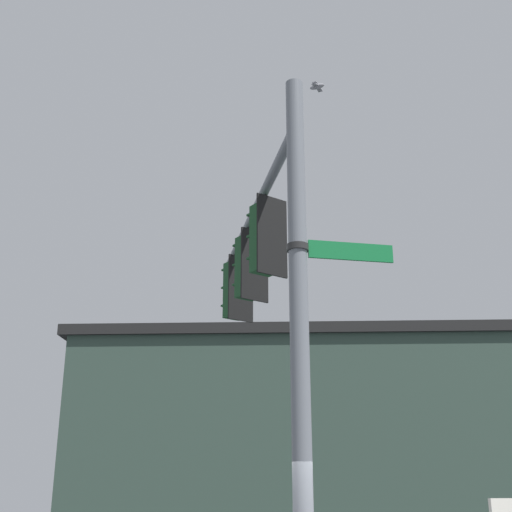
# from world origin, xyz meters

# --- Properties ---
(signal_pole) EXTENTS (0.22, 0.22, 7.18)m
(signal_pole) POSITION_xyz_m (0.00, 0.00, 3.59)
(signal_pole) COLOR slate
(signal_pole) RESTS_ON ground
(mast_arm) EXTENTS (2.44, 4.90, 0.14)m
(mast_arm) POSITION_xyz_m (1.16, 2.42, 6.52)
(mast_arm) COLOR slate
(traffic_light_nearest_pole) EXTENTS (0.54, 0.49, 1.31)m
(traffic_light_nearest_pole) POSITION_xyz_m (0.83, 1.75, 5.75)
(traffic_light_nearest_pole) COLOR black
(traffic_light_mid_inner) EXTENTS (0.54, 0.49, 1.31)m
(traffic_light_mid_inner) POSITION_xyz_m (1.42, 2.98, 5.75)
(traffic_light_mid_inner) COLOR black
(traffic_light_mid_outer) EXTENTS (0.54, 0.49, 1.31)m
(traffic_light_mid_outer) POSITION_xyz_m (2.01, 4.22, 5.75)
(traffic_light_mid_outer) COLOR black
(street_name_sign) EXTENTS (1.20, 0.65, 0.22)m
(street_name_sign) POSITION_xyz_m (0.34, -0.16, 4.92)
(street_name_sign) COLOR #147238
(bird_flying) EXTENTS (0.37, 0.30, 0.13)m
(bird_flying) POSITION_xyz_m (2.60, 2.42, 9.42)
(bird_flying) COLOR gray
(storefront_building) EXTENTS (13.92, 12.90, 6.64)m
(storefront_building) POSITION_xyz_m (8.61, 10.73, 3.33)
(storefront_building) COLOR #33473D
(storefront_building) RESTS_ON ground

